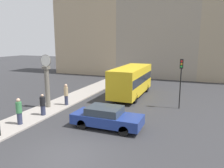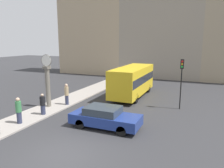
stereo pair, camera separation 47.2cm
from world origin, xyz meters
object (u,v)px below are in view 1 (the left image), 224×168
Objects in this scene: pedestrian_tan_coat at (66,94)px; pedestrian_green_hoodie at (19,111)px; bus_distant at (131,80)px; street_clock at (47,82)px; traffic_light_far at (181,74)px; pedestrian_black_jacket at (43,105)px; sedan_car at (107,117)px.

pedestrian_green_hoodie is (-0.38, -4.91, -0.05)m from pedestrian_tan_coat.
street_clock is (-5.25, -6.46, 0.49)m from bus_distant.
traffic_light_far is 9.66m from pedestrian_tan_coat.
street_clock is at bearing 117.73° from pedestrian_black_jacket.
bus_distant is at bearing 66.42° from pedestrian_green_hoodie.
pedestrian_black_jacket is at bearing -148.29° from traffic_light_far.
street_clock is 1.88m from pedestrian_tan_coat.
traffic_light_far is (4.91, -2.62, 1.23)m from bus_distant.
pedestrian_green_hoodie is at bearing -96.63° from pedestrian_black_jacket.
sedan_car is 2.56× the size of pedestrian_green_hoodie.
bus_distant is 5.70m from traffic_light_far.
bus_distant is 4.19× the size of pedestrian_tan_coat.
pedestrian_black_jacket is (-9.19, -5.68, -2.03)m from traffic_light_far.
pedestrian_tan_coat is at bearing 85.59° from pedestrian_green_hoodie.
bus_distant reaches higher than pedestrian_green_hoodie.
street_clock is (-6.17, 2.11, 1.46)m from sedan_car.
pedestrian_black_jacket is at bearing -117.26° from bus_distant.
sedan_car is 1.10× the size of traffic_light_far.
traffic_light_far is 2.58× the size of pedestrian_black_jacket.
pedestrian_black_jacket is 0.90× the size of pedestrian_green_hoodie.
bus_distant is (-0.93, 8.57, 0.98)m from sedan_car.
bus_distant is 6.86m from pedestrian_tan_coat.
bus_distant is 9.37m from pedestrian_black_jacket.
pedestrian_tan_coat reaches higher than pedestrian_black_jacket.
pedestrian_green_hoodie reaches higher than sedan_car.
pedestrian_green_hoodie is (-5.44, -1.78, 0.28)m from sedan_car.
pedestrian_black_jacket is at bearing -62.27° from street_clock.
traffic_light_far reaches higher than pedestrian_green_hoodie.
sedan_car is at bearing -31.72° from pedestrian_tan_coat.
sedan_car is at bearing 18.11° from pedestrian_green_hoodie.
bus_distant is 1.76× the size of street_clock.
traffic_light_far is 2.33× the size of pedestrian_green_hoodie.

